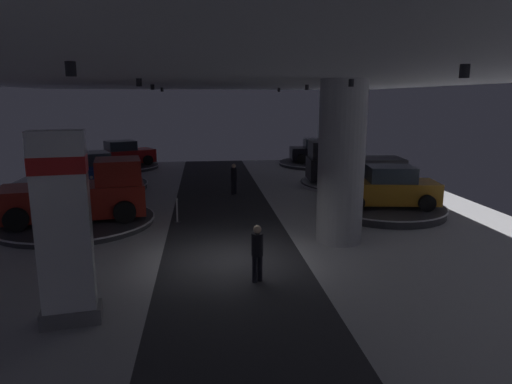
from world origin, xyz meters
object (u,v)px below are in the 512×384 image
column_right (341,163)px  display_car_deep_left (123,154)px  display_platform_deep_right (319,163)px  display_car_far_left (94,170)px  pickup_truck_far_right (349,165)px  visitor_walking_near (234,177)px  pickup_truck_mid_left (83,195)px  display_platform_far_left (96,186)px  visitor_walking_far (257,250)px  display_platform_mid_right (385,209)px  display_car_mid_right (387,188)px  display_platform_mid_left (76,221)px  brand_sign_pylon (64,227)px  display_platform_deep_left (124,166)px  display_car_deep_right (319,151)px  display_platform_far_right (354,183)px

column_right → display_car_deep_left: size_ratio=1.21×
display_platform_deep_right → display_car_far_left: bearing=-153.0°
pickup_truck_far_right → visitor_walking_near: size_ratio=3.43×
pickup_truck_mid_left → display_platform_far_left: bearing=99.2°
pickup_truck_far_right → display_platform_deep_right: bearing=87.6°
visitor_walking_far → display_platform_deep_right: bearing=71.1°
display_car_deep_left → visitor_walking_far: display_car_deep_left is taller
display_platform_far_left → display_platform_mid_right: bearing=-26.6°
display_car_mid_right → display_car_deep_left: 19.50m
column_right → display_platform_far_left: (-10.46, 10.22, -2.58)m
display_platform_deep_right → display_car_far_left: display_car_far_left is taller
display_platform_mid_left → display_platform_far_left: display_platform_far_left is taller
brand_sign_pylon → display_platform_mid_left: brand_sign_pylon is taller
display_platform_mid_left → visitor_walking_near: (6.57, 4.92, 0.77)m
pickup_truck_far_right → display_car_far_left: (-14.03, 0.56, -0.08)m
brand_sign_pylon → pickup_truck_far_right: 18.43m
display_platform_mid_right → visitor_walking_far: 9.21m
display_car_mid_right → display_platform_deep_left: size_ratio=0.91×
display_platform_deep_left → visitor_walking_near: 11.92m
display_platform_deep_right → pickup_truck_mid_left: bearing=-132.7°
brand_sign_pylon → display_platform_far_left: brand_sign_pylon is taller
visitor_walking_far → display_platform_deep_left: bearing=108.5°
display_car_mid_right → display_car_deep_right: 14.17m
pickup_truck_far_right → display_platform_deep_right: pickup_truck_far_right is taller
column_right → display_platform_mid_right: bearing=47.7°
display_platform_deep_left → display_car_deep_left: display_car_deep_left is taller
brand_sign_pylon → display_platform_far_left: bearing=100.7°
display_platform_far_left → display_car_far_left: 0.90m
display_platform_mid_left → display_car_deep_right: bearing=46.8°
brand_sign_pylon → display_car_mid_right: (10.75, 8.36, -1.08)m
display_platform_deep_right → display_platform_far_left: 16.11m
display_platform_mid_right → display_car_mid_right: display_car_mid_right is taller
display_car_deep_right → display_platform_mid_right: bearing=-93.0°
display_car_deep_right → display_platform_far_left: (-14.31, -7.34, -0.84)m
pickup_truck_far_right → display_platform_deep_left: bearing=150.0°
pickup_truck_mid_left → visitor_walking_far: size_ratio=3.51×
pickup_truck_far_right → display_platform_far_left: bearing=177.8°
pickup_truck_mid_left → display_car_mid_right: bearing=0.9°
display_platform_far_right → column_right: bearing=-111.8°
display_platform_mid_right → display_car_far_left: display_car_far_left is taller
visitor_walking_far → pickup_truck_far_right: bearing=62.2°
brand_sign_pylon → visitor_walking_near: size_ratio=2.67×
display_car_mid_right → display_platform_deep_right: bearing=87.0°
brand_sign_pylon → visitor_walking_near: (4.52, 13.03, -1.29)m
display_platform_far_right → display_car_deep_right: size_ratio=1.40×
brand_sign_pylon → display_car_deep_left: bearing=96.6°
pickup_truck_mid_left → display_platform_far_left: size_ratio=1.01×
display_platform_deep_left → display_car_deep_left: (-0.03, -0.01, 0.87)m
brand_sign_pylon → display_platform_deep_left: size_ratio=0.88×
display_car_mid_right → display_platform_deep_left: bearing=133.2°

